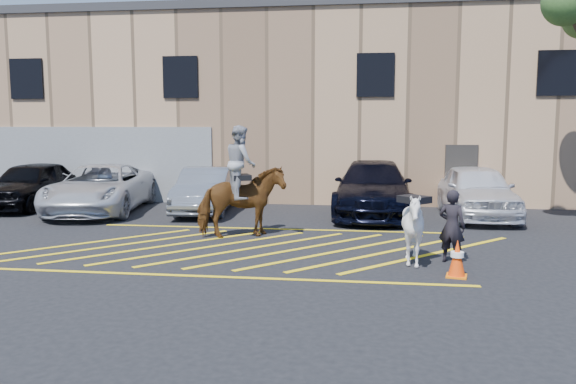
# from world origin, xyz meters

# --- Properties ---
(ground) EXTENTS (90.00, 90.00, 0.00)m
(ground) POSITION_xyz_m (0.00, 0.00, 0.00)
(ground) COLOR black
(ground) RESTS_ON ground
(car_black_suv) EXTENTS (2.06, 4.80, 1.62)m
(car_black_suv) POSITION_xyz_m (-8.92, 5.16, 0.81)
(car_black_suv) COLOR black
(car_black_suv) RESTS_ON ground
(car_white_pickup) EXTENTS (3.37, 5.97, 1.57)m
(car_white_pickup) POSITION_xyz_m (-6.03, 4.52, 0.79)
(car_white_pickup) COLOR silver
(car_white_pickup) RESTS_ON ground
(car_silver_sedan) EXTENTS (1.95, 4.60, 1.47)m
(car_silver_sedan) POSITION_xyz_m (-2.54, 4.94, 0.74)
(car_silver_sedan) COLOR gray
(car_silver_sedan) RESTS_ON ground
(car_blue_suv) EXTENTS (2.55, 5.93, 1.70)m
(car_blue_suv) POSITION_xyz_m (2.95, 5.18, 0.85)
(car_blue_suv) COLOR black
(car_blue_suv) RESTS_ON ground
(car_white_suv) EXTENTS (2.05, 4.91, 1.66)m
(car_white_suv) POSITION_xyz_m (6.17, 5.03, 0.83)
(car_white_suv) COLOR white
(car_white_suv) RESTS_ON ground
(handler) EXTENTS (0.68, 0.60, 1.57)m
(handler) POSITION_xyz_m (4.48, -1.05, 0.78)
(handler) COLOR black
(handler) RESTS_ON ground
(warehouse) EXTENTS (32.42, 10.20, 7.30)m
(warehouse) POSITION_xyz_m (-0.01, 11.99, 3.65)
(warehouse) COLOR tan
(warehouse) RESTS_ON ground
(hatching_zone) EXTENTS (12.60, 5.12, 0.01)m
(hatching_zone) POSITION_xyz_m (-0.00, -0.30, 0.01)
(hatching_zone) COLOR yellow
(hatching_zone) RESTS_ON ground
(mounted_bay) EXTENTS (2.41, 1.80, 2.89)m
(mounted_bay) POSITION_xyz_m (-0.49, 0.96, 1.17)
(mounted_bay) COLOR brown
(mounted_bay) RESTS_ON ground
(saddled_white) EXTENTS (1.88, 1.88, 1.55)m
(saddled_white) POSITION_xyz_m (3.66, -1.35, 0.78)
(saddled_white) COLOR white
(saddled_white) RESTS_ON ground
(traffic_cone) EXTENTS (0.45, 0.45, 0.73)m
(traffic_cone) POSITION_xyz_m (4.42, -2.18, 0.37)
(traffic_cone) COLOR orange
(traffic_cone) RESTS_ON ground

